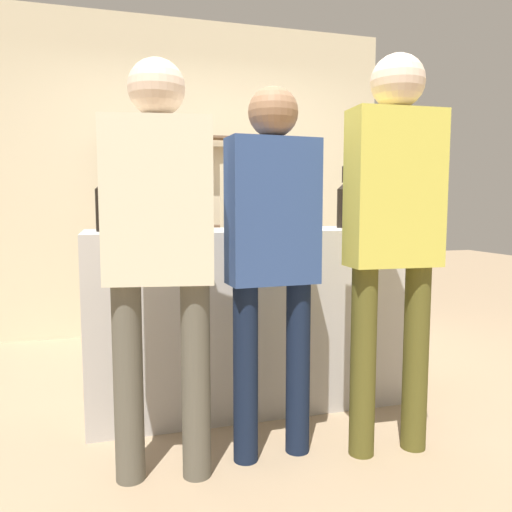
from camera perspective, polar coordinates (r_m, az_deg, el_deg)
ground_plane at (r=3.09m, az=0.00°, el=-16.32°), size 16.00×16.00×0.00m
bar_counter at (r=2.93m, az=0.00°, el=-7.00°), size 1.90×0.55×1.03m
back_wall at (r=4.70m, az=-6.42°, el=8.70°), size 3.50×0.12×2.80m
back_shelf at (r=4.51m, az=-5.98°, el=5.63°), size 1.64×0.18×1.77m
counter_bottle_0 at (r=2.76m, az=-16.97°, el=5.63°), size 0.09×0.09×0.36m
counter_bottle_1 at (r=3.09m, az=10.04°, el=5.90°), size 0.09×0.09×0.37m
counter_bottle_2 at (r=2.88m, az=-9.83°, el=5.64°), size 0.08×0.08×0.34m
counter_bottle_3 at (r=2.72m, az=-6.82°, el=5.56°), size 0.09×0.09×0.33m
server_behind_counter at (r=3.85m, az=-0.19°, el=3.22°), size 0.50×0.27×1.70m
customer_center at (r=2.23m, az=1.92°, el=1.61°), size 0.41×0.22×1.68m
customer_right at (r=2.36m, az=15.46°, el=3.98°), size 0.43×0.24×1.83m
customer_left at (r=2.08m, az=-10.97°, el=2.05°), size 0.47×0.27×1.75m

